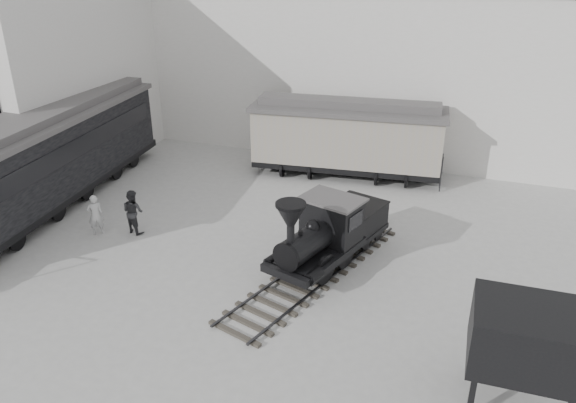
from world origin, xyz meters
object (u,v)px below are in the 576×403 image
at_px(coal_hopper, 525,345).
at_px(boxcar, 347,136).
at_px(locomotive, 326,236).
at_px(visitor_a, 95,215).
at_px(passenger_coach, 50,156).
at_px(visitor_b, 133,211).

bearing_deg(coal_hopper, boxcar, 118.42).
distance_m(locomotive, coal_hopper, 7.57).
bearing_deg(visitor_a, passenger_coach, -70.95).
relative_size(passenger_coach, visitor_a, 8.97).
bearing_deg(visitor_a, boxcar, -171.56).
height_order(boxcar, passenger_coach, passenger_coach).
height_order(locomotive, visitor_a, locomotive).
distance_m(boxcar, passenger_coach, 12.88).
bearing_deg(locomotive, passenger_coach, -168.65).
bearing_deg(visitor_b, coal_hopper, 176.27).
height_order(boxcar, visitor_a, boxcar).
xyz_separation_m(locomotive, visitor_a, (-8.74, -0.74, -0.32)).
bearing_deg(visitor_b, passenger_coach, -0.35).
height_order(locomotive, visitor_b, locomotive).
distance_m(visitor_a, coal_hopper, 15.27).
xyz_separation_m(boxcar, coal_hopper, (7.49, -12.84, -0.16)).
bearing_deg(passenger_coach, coal_hopper, -23.02).
relative_size(locomotive, visitor_b, 5.06).
bearing_deg(boxcar, visitor_b, -132.21).
bearing_deg(visitor_a, visitor_b, 163.11).
height_order(boxcar, visitor_b, boxcar).
bearing_deg(visitor_b, locomotive, -164.57).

